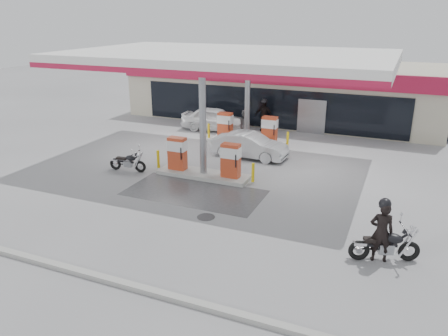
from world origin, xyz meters
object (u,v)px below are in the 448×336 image
Objects in this scene: biker_main at (381,232)px; parked_motorcycle at (128,162)px; pump_island_far at (247,132)px; main_motorcycle at (386,246)px; hatchback_silver at (250,145)px; biker_walking at (264,116)px; pump_island_near at (203,162)px; sedan_white at (215,119)px; parked_car_left at (213,110)px; attendant at (245,125)px; parked_car_right at (423,128)px.

parked_motorcycle is (-12.09, 3.89, -0.55)m from biker_main.
pump_island_far is 2.39× the size of main_motorcycle.
biker_walking is at bearing 13.64° from hatchback_silver.
pump_island_near is at bearing 5.61° from parked_motorcycle.
sedan_white is 3.29m from parked_car_left.
attendant is (3.25, 7.79, 0.46)m from parked_motorcycle.
pump_island_near is 7.02m from attendant.
pump_island_far is at bearing 90.00° from pump_island_near.
main_motorcycle is (8.53, -10.60, -0.20)m from pump_island_far.
parked_motorcycle is 0.97× the size of biker_walking.
biker_walking is at bearing 100.79° from main_motorcycle.
parked_motorcycle is at bearing -168.06° from pump_island_near.
pump_island_far is (0.00, 6.00, 0.00)m from pump_island_near.
parked_car_right is at bearing -78.21° from sedan_white.
pump_island_near is 2.61× the size of parked_motorcycle.
hatchback_silver is 12.06m from parked_car_right.
hatchback_silver is (-7.49, 8.20, 0.17)m from main_motorcycle.
pump_island_far reaches higher than parked_car_right.
parked_car_right is at bearing 51.07° from pump_island_near.
hatchback_silver is (1.04, 3.60, -0.03)m from pump_island_near.
parked_car_right is at bearing -75.98° from parked_car_left.
hatchback_silver is at bearing 111.58° from main_motorcycle.
hatchback_silver is at bearing -178.29° from attendant.
parked_motorcycle is at bearing -117.72° from biker_walking.
attendant is at bearing -120.17° from sedan_white.
pump_island_far reaches higher than parked_motorcycle.
main_motorcycle is at bearing -129.83° from parked_car_left.
sedan_white reaches higher than parked_car_left.
pump_island_far is 1.08× the size of parked_car_left.
attendant reaches higher than parked_car_right.
biker_main is at bearing -143.39° from sedan_white.
attendant is (-8.84, 11.68, -0.09)m from biker_main.
parked_car_left is at bearing 39.24° from hatchback_silver.
biker_walking is at bearing 90.73° from pump_island_far.
parked_car_left reaches higher than parked_motorcycle.
parked_car_right is 1.95× the size of biker_walking.
main_motorcycle is 17.25m from sedan_white.
parked_motorcycle is at bearing 158.47° from parked_car_right.
pump_island_near is 1.25× the size of hatchback_silver.
pump_island_far is at bearing 146.63° from parked_car_right.
pump_island_near is at bearing -147.45° from parked_car_left.
main_motorcycle is 1.18× the size of attendant.
hatchback_silver is at bearing 159.03° from parked_car_right.
attendant reaches higher than main_motorcycle.
main_motorcycle is 0.48× the size of sedan_white.
pump_island_near reaches higher than hatchback_silver.
sedan_white reaches higher than hatchback_silver.
pump_island_near reaches higher than parked_car_left.
hatchback_silver is at bearing 73.84° from pump_island_near.
pump_island_near is at bearing -164.56° from sedan_white.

